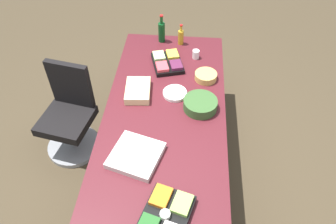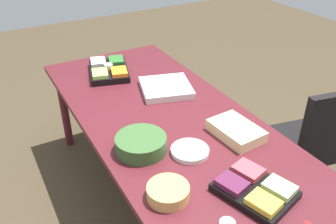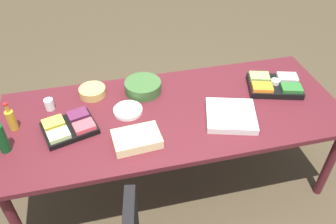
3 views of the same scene
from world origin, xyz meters
name	(u,v)px [view 3 (image 3 of 3)]	position (x,y,z in m)	size (l,w,h in m)	color
ground_plane	(172,178)	(0.00, 0.00, 0.00)	(10.00, 10.00, 0.00)	#453927
conference_table	(173,118)	(0.00, 0.00, 0.73)	(2.60, 1.06, 0.80)	#501920
paper_plate_stack	(128,110)	(-0.33, 0.07, 0.81)	(0.22, 0.22, 0.03)	white
veggie_tray	(274,85)	(0.89, 0.09, 0.83)	(0.49, 0.41, 0.09)	black
paper_cup	(49,104)	(-0.91, 0.25, 0.84)	(0.07, 0.07, 0.09)	white
wine_bottle	(1,137)	(-1.19, -0.13, 0.92)	(0.09, 0.09, 0.31)	#0D421A
fruit_platter	(69,127)	(-0.77, -0.03, 0.83)	(0.42, 0.37, 0.07)	black
salad_bowl	(143,87)	(-0.17, 0.30, 0.84)	(0.30, 0.30, 0.09)	#365C2C
pizza_box	(231,116)	(0.40, -0.17, 0.82)	(0.36, 0.36, 0.05)	silver
sheet_cake	(137,139)	(-0.32, -0.27, 0.83)	(0.32, 0.22, 0.07)	beige
dressing_bottle	(11,119)	(-1.15, 0.08, 0.89)	(0.07, 0.07, 0.23)	#BC8F23
chip_bowl	(92,92)	(-0.58, 0.35, 0.83)	(0.21, 0.21, 0.07)	tan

